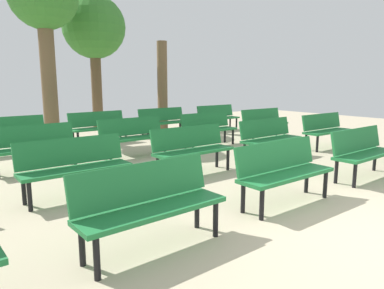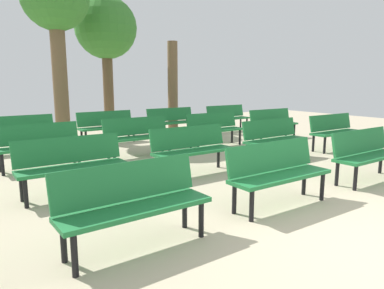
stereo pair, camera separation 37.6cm
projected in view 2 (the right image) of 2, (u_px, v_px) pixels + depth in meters
The scene contains 18 objects.
bench_r0_c1 at pixel (133, 200), 3.67m from camera, with size 1.61×0.53×0.87m.
bench_r0_c2 at pixel (277, 170), 4.90m from camera, with size 1.60×0.49×0.87m.
bench_r0_c3 at pixel (366, 152), 6.15m from camera, with size 1.61×0.51×0.87m.
bench_r1_c1 at pixel (72, 162), 5.36m from camera, with size 1.60×0.48×0.87m.
bench_r1_c2 at pixel (192, 147), 6.62m from camera, with size 1.60×0.49×0.87m.
bench_r1_c3 at pixel (274, 137), 7.83m from camera, with size 1.61×0.52×0.87m.
bench_r1_c4 at pixel (334, 129), 9.00m from camera, with size 1.60×0.48×0.87m.
bench_r2_c1 at pixel (39, 143), 7.03m from camera, with size 1.61×0.51×0.87m.
bench_r2_c2 at pixel (138, 134), 8.22m from camera, with size 1.61×0.52×0.87m.
bench_r2_c3 at pixel (214, 127), 9.44m from camera, with size 1.61×0.50×0.87m.
bench_r2_c4 at pixel (273, 122), 10.68m from camera, with size 1.60×0.49×0.87m.
bench_r3_c1 at pixel (21, 131), 8.70m from camera, with size 1.62×0.54×0.87m.
bench_r3_c2 at pixel (107, 125), 9.95m from camera, with size 1.62×0.54×0.87m.
bench_r3_c3 at pixel (172, 120), 11.15m from camera, with size 1.60×0.48×0.87m.
bench_r3_c4 at pixel (228, 116), 12.36m from camera, with size 1.61×0.51×0.87m.
tree_0 at pixel (106, 30), 12.42m from camera, with size 2.14×2.14×4.61m.
tree_1 at pixel (173, 86), 12.62m from camera, with size 0.35×0.35×3.07m.
tree_2 at pixel (55, 3), 10.24m from camera, with size 1.94×1.94×5.07m.
Camera 2 is at (-3.66, -1.68, 1.71)m, focal length 33.39 mm.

